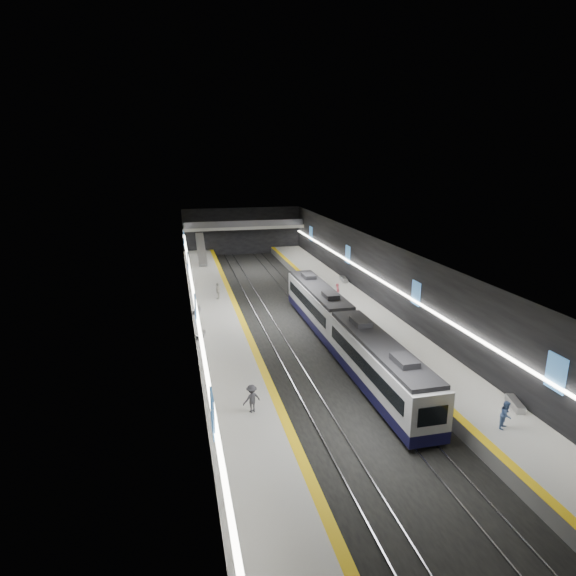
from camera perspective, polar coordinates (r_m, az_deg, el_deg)
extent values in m
plane|color=black|center=(50.50, 0.23, -3.77)|extent=(70.00, 70.00, 0.00)
cube|color=beige|center=(48.43, 0.24, 5.19)|extent=(20.00, 70.00, 0.04)
cube|color=black|center=(48.05, -11.44, -0.11)|extent=(0.04, 70.00, 8.00)
cube|color=black|center=(52.49, 10.91, 1.25)|extent=(0.04, 70.00, 8.00)
cube|color=black|center=(83.06, -5.46, 6.72)|extent=(20.00, 0.04, 8.00)
cube|color=black|center=(20.39, 26.55, -25.13)|extent=(20.00, 0.04, 8.00)
cube|color=slate|center=(49.22, -8.31, -3.85)|extent=(5.00, 70.00, 1.00)
cube|color=#AEAEA9|center=(49.06, -8.33, -3.29)|extent=(5.00, 70.00, 0.02)
cube|color=yellow|center=(49.27, -5.78, -3.11)|extent=(0.60, 70.00, 0.02)
cube|color=slate|center=(52.51, 8.22, -2.60)|extent=(5.00, 70.00, 1.00)
cube|color=#AEAEA9|center=(52.35, 8.24, -2.07)|extent=(5.00, 70.00, 0.02)
cube|color=yellow|center=(51.61, 5.97, -2.24)|extent=(0.60, 70.00, 0.02)
cube|color=gray|center=(49.87, -3.38, -3.99)|extent=(0.08, 70.00, 0.12)
cube|color=gray|center=(50.12, -1.75, -3.86)|extent=(0.08, 70.00, 0.12)
cube|color=gray|center=(50.90, 2.18, -3.55)|extent=(0.08, 70.00, 0.12)
cube|color=gray|center=(51.29, 3.74, -3.43)|extent=(0.08, 70.00, 0.12)
cube|color=#100F37|center=(36.14, 10.60, -10.99)|extent=(2.65, 15.00, 0.80)
cube|color=silver|center=(35.44, 10.74, -8.60)|extent=(2.65, 15.00, 2.50)
cube|color=black|center=(34.90, 10.85, -6.51)|extent=(2.44, 14.25, 0.30)
cube|color=black|center=(35.42, 10.74, -8.53)|extent=(2.69, 13.20, 1.00)
cube|color=black|center=(29.54, 16.78, -14.36)|extent=(1.85, 0.05, 1.20)
cube|color=#100F37|center=(49.12, 3.60, -3.45)|extent=(2.65, 15.00, 0.80)
cube|color=silver|center=(48.60, 3.63, -1.61)|extent=(2.65, 15.00, 2.50)
cube|color=black|center=(48.21, 3.66, -0.02)|extent=(2.44, 14.25, 0.30)
cube|color=black|center=(48.59, 3.64, -1.55)|extent=(2.69, 13.20, 1.00)
cube|color=black|center=(41.87, 6.62, -4.64)|extent=(1.85, 0.05, 1.20)
cube|color=#3B72B1|center=(24.63, -8.93, -14.50)|extent=(0.10, 1.50, 2.20)
cube|color=#3B72B1|center=(40.25, -10.91, -2.43)|extent=(0.10, 1.50, 2.20)
cube|color=#3B72B1|center=(57.64, -11.78, 3.00)|extent=(0.10, 1.50, 2.20)
cube|color=#3B72B1|center=(74.34, -12.22, 5.77)|extent=(0.10, 1.50, 2.20)
cube|color=#3B72B1|center=(32.39, 29.18, -8.77)|extent=(0.10, 1.50, 2.20)
cube|color=#3B72B1|center=(45.41, 14.93, -0.60)|extent=(0.10, 1.50, 2.20)
cube|color=#3B72B1|center=(61.36, 7.09, 3.97)|extent=(0.10, 1.50, 2.20)
cube|color=#3B72B1|center=(77.26, 2.72, 6.47)|extent=(0.10, 1.50, 2.20)
cube|color=white|center=(48.11, -11.19, -0.32)|extent=(0.25, 68.60, 0.12)
cube|color=white|center=(52.46, 10.70, 1.03)|extent=(0.25, 68.60, 0.12)
cube|color=gray|center=(80.95, -5.28, 7.20)|extent=(20.00, 3.00, 0.50)
cube|color=#47474C|center=(79.42, -5.14, 7.59)|extent=(19.60, 0.08, 1.00)
cube|color=#99999E|center=(73.72, -10.25, 4.53)|extent=(1.20, 7.50, 3.92)
cube|color=#99999E|center=(43.78, -10.30, -5.48)|extent=(0.95, 1.69, 0.40)
cube|color=#99999E|center=(50.51, -10.78, -2.56)|extent=(0.95, 2.09, 0.49)
cube|color=#99999E|center=(35.06, 25.33, -12.32)|extent=(1.06, 2.03, 0.48)
cube|color=#99999E|center=(61.92, 6.64, 1.00)|extent=(0.72, 2.08, 0.50)
imported|color=#C4495D|center=(53.67, 5.90, -0.48)|extent=(0.66, 0.81, 1.92)
imported|color=#4A69A1|center=(32.13, 24.42, -13.54)|extent=(1.08, 1.04, 1.75)
imported|color=beige|center=(54.45, -8.30, -0.35)|extent=(0.88, 1.19, 1.87)
imported|color=#3C3C43|center=(31.11, -4.32, -12.96)|extent=(1.35, 1.05, 1.84)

